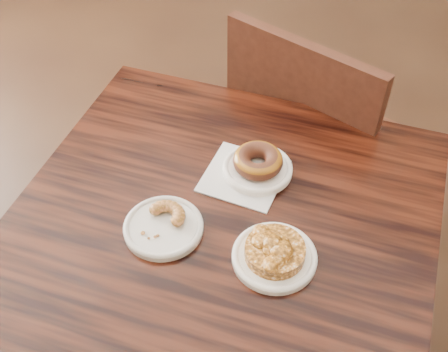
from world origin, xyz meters
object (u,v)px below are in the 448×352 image
Objects in this scene: glazed_donut at (258,161)px; cruller_fragment at (163,222)px; apple_fritter at (275,249)px; chair_far at (324,146)px; cafe_table at (221,320)px.

glazed_donut is 0.24m from cruller_fragment.
apple_fritter is 0.22m from cruller_fragment.
glazed_donut is 0.71× the size of apple_fritter.
glazed_donut is (0.02, -0.46, 0.33)m from chair_far.
apple_fritter is (0.14, -0.18, -0.00)m from glazed_donut.
cafe_table is 0.43m from apple_fritter.
cruller_fragment is (-0.08, -0.07, 0.40)m from cafe_table.
chair_far is (-0.02, 0.61, 0.08)m from cafe_table.
chair_far reaches higher than glazed_donut.
glazed_donut is at bearing 71.70° from cruller_fragment.
cafe_table is 5.54× the size of apple_fritter.
cafe_table is 0.90× the size of chair_far.
cruller_fragment is (-0.08, -0.23, -0.01)m from glazed_donut.
cafe_table is at bearing 170.81° from apple_fritter.
cafe_table is 0.62m from chair_far.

